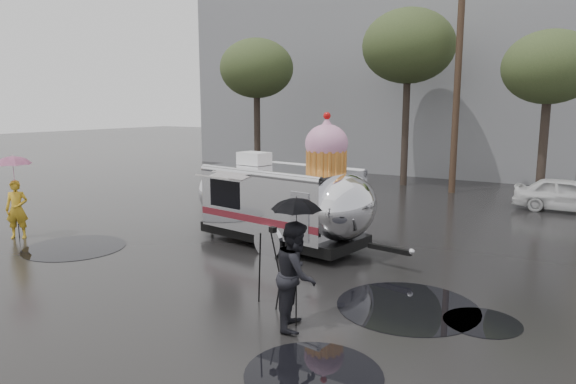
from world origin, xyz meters
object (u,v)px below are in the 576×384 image
Objects in this scene: person_left at (17,209)px; tripod at (273,258)px; airstream_trailer at (284,198)px; person_right at (296,275)px.

person_left is 1.10× the size of tripod.
person_right is at bearing -47.43° from airstream_trailer.
person_left is at bearing -165.69° from tripod.
tripod is at bearing -41.99° from person_left.
airstream_trailer is at bearing 10.69° from person_right.
person_left is 0.90× the size of person_right.
person_right reaches higher than tripod.
airstream_trailer is 4.46× the size of tripod.
tripod is at bearing 30.32° from person_right.
person_left is 8.85m from tripod.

